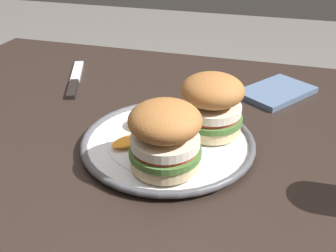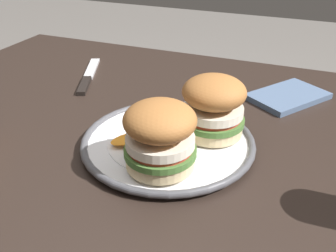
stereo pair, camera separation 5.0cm
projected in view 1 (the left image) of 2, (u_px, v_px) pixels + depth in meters
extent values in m
cube|color=black|center=(135.00, 134.00, 0.70)|extent=(1.11, 0.84, 0.03)
cube|color=black|center=(42.00, 151.00, 1.30)|extent=(0.06, 0.06, 0.69)
cylinder|color=white|center=(168.00, 144.00, 0.63)|extent=(0.26, 0.26, 0.01)
torus|color=#4C4C51|center=(168.00, 141.00, 0.63)|extent=(0.29, 0.29, 0.01)
cylinder|color=white|center=(168.00, 140.00, 0.63)|extent=(0.20, 0.20, 0.00)
cylinder|color=beige|center=(210.00, 125.00, 0.64)|extent=(0.10, 0.10, 0.02)
cylinder|color=#477033|center=(211.00, 118.00, 0.64)|extent=(0.11, 0.11, 0.01)
cylinder|color=#BC3828|center=(211.00, 114.00, 0.63)|extent=(0.09, 0.09, 0.01)
cylinder|color=silver|center=(211.00, 109.00, 0.63)|extent=(0.10, 0.10, 0.01)
ellipsoid|color=#A36633|center=(212.00, 90.00, 0.61)|extent=(0.13, 0.13, 0.05)
cylinder|color=beige|center=(165.00, 159.00, 0.55)|extent=(0.10, 0.10, 0.02)
cylinder|color=#477033|center=(165.00, 151.00, 0.55)|extent=(0.11, 0.11, 0.01)
cylinder|color=#BC3828|center=(165.00, 147.00, 0.54)|extent=(0.09, 0.09, 0.01)
cylinder|color=silver|center=(165.00, 141.00, 0.54)|extent=(0.10, 0.10, 0.01)
ellipsoid|color=#A36633|center=(165.00, 120.00, 0.52)|extent=(0.13, 0.13, 0.05)
torus|color=orange|center=(142.00, 122.00, 0.66)|extent=(0.07, 0.07, 0.01)
cylinder|color=#F4E5C6|center=(142.00, 124.00, 0.66)|extent=(0.03, 0.03, 0.00)
ellipsoid|color=orange|center=(132.00, 140.00, 0.61)|extent=(0.07, 0.08, 0.01)
cube|color=silver|center=(77.00, 71.00, 0.92)|extent=(0.07, 0.13, 0.01)
cube|color=black|center=(73.00, 90.00, 0.83)|extent=(0.05, 0.09, 0.01)
cube|color=slate|center=(276.00, 92.00, 0.81)|extent=(0.17, 0.19, 0.01)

